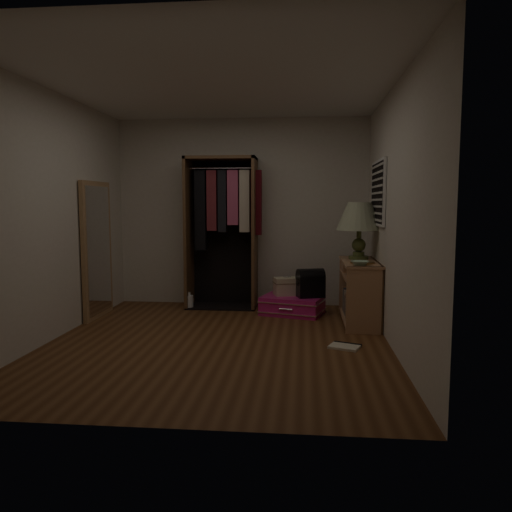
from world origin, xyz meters
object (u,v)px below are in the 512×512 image
at_px(black_bag, 310,282).
at_px(table_lamp, 359,218).
at_px(console_bookshelf, 359,290).
at_px(open_wardrobe, 224,219).
at_px(floor_mirror, 97,250).
at_px(train_case, 287,286).
at_px(pink_suitcase, 292,305).
at_px(white_jug, 189,302).

relative_size(black_bag, table_lamp, 0.56).
relative_size(console_bookshelf, open_wardrobe, 0.55).
height_order(console_bookshelf, black_bag, console_bookshelf).
xyz_separation_m(floor_mirror, train_case, (2.36, 0.47, -0.50)).
relative_size(open_wardrobe, table_lamp, 2.96).
xyz_separation_m(console_bookshelf, train_case, (-0.88, 0.44, -0.04)).
bearing_deg(floor_mirror, open_wardrobe, 27.48).
bearing_deg(console_bookshelf, pink_suitcase, 156.00).
relative_size(console_bookshelf, train_case, 2.87).
distance_m(console_bookshelf, pink_suitcase, 0.92).
distance_m(open_wardrobe, black_bag, 1.48).
bearing_deg(pink_suitcase, table_lamp, 0.99).
bearing_deg(black_bag, console_bookshelf, -46.40).
relative_size(pink_suitcase, black_bag, 2.31).
height_order(console_bookshelf, floor_mirror, floor_mirror).
distance_m(floor_mirror, train_case, 2.46).
bearing_deg(black_bag, pink_suitcase, 153.71).
bearing_deg(white_jug, black_bag, -8.39).
distance_m(floor_mirror, pink_suitcase, 2.57).
distance_m(floor_mirror, table_lamp, 3.27).
relative_size(open_wardrobe, black_bag, 5.31).
bearing_deg(train_case, table_lamp, -33.86).
bearing_deg(black_bag, table_lamp, -33.85).
distance_m(train_case, table_lamp, 1.30).
relative_size(train_case, table_lamp, 0.56).
relative_size(pink_suitcase, table_lamp, 1.29).
distance_m(open_wardrobe, white_jug, 1.23).
distance_m(floor_mirror, white_jug, 1.40).
xyz_separation_m(floor_mirror, black_bag, (2.66, 0.36, -0.43)).
xyz_separation_m(open_wardrobe, table_lamp, (1.76, -0.59, 0.04)).
distance_m(pink_suitcase, table_lamp, 1.41).
distance_m(table_lamp, white_jug, 2.55).
bearing_deg(console_bookshelf, white_jug, 165.76).
relative_size(open_wardrobe, train_case, 5.26).
bearing_deg(table_lamp, train_case, 161.93).
height_order(train_case, white_jug, train_case).
height_order(table_lamp, white_jug, table_lamp).
xyz_separation_m(console_bookshelf, open_wardrobe, (-1.75, 0.74, 0.82)).
bearing_deg(floor_mirror, pink_suitcase, 9.18).
distance_m(console_bookshelf, black_bag, 0.66).
distance_m(floor_mirror, black_bag, 2.72).
xyz_separation_m(black_bag, white_jug, (-1.65, 0.24, -0.33)).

